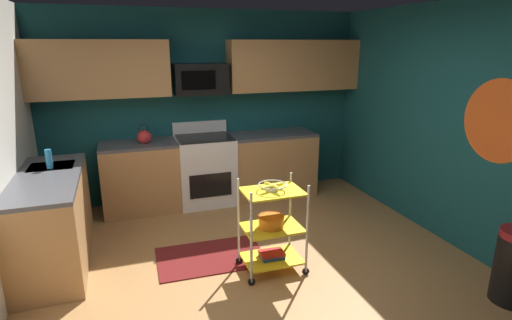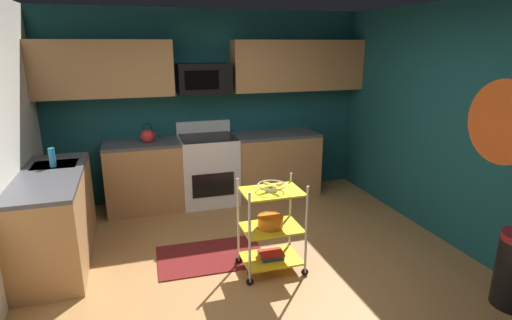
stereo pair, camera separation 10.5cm
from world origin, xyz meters
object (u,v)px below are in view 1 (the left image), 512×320
(microwave, at_px, (200,79))
(mixing_bowl_large, at_px, (271,221))
(oven_range, at_px, (205,169))
(rolling_cart, at_px, (272,227))
(kettle, at_px, (144,137))
(dish_soap_bottle, at_px, (49,159))
(fruit_bowl, at_px, (273,186))
(book_stack, at_px, (272,255))

(microwave, height_order, mixing_bowl_large, microwave)
(oven_range, xyz_separation_m, rolling_cart, (0.23, -1.97, -0.02))
(kettle, distance_m, dish_soap_bottle, 1.31)
(kettle, xyz_separation_m, dish_soap_bottle, (-1.00, -0.84, 0.02))
(mixing_bowl_large, height_order, kettle, kettle)
(rolling_cart, xyz_separation_m, fruit_bowl, (0.00, 0.00, 0.42))
(oven_range, bearing_deg, fruit_bowl, -83.21)
(rolling_cart, height_order, kettle, kettle)
(rolling_cart, bearing_deg, book_stack, 90.00)
(oven_range, xyz_separation_m, microwave, (-0.00, 0.10, 1.22))
(microwave, xyz_separation_m, fruit_bowl, (0.24, -2.07, -0.82))
(rolling_cart, bearing_deg, fruit_bowl, 0.00)
(book_stack, bearing_deg, fruit_bowl, -90.00)
(microwave, relative_size, fruit_bowl, 2.57)
(rolling_cart, height_order, fruit_bowl, rolling_cart)
(microwave, height_order, kettle, microwave)
(rolling_cart, bearing_deg, dish_soap_bottle, 150.92)
(oven_range, height_order, dish_soap_bottle, dish_soap_bottle)
(microwave, bearing_deg, fruit_bowl, -83.53)
(microwave, xyz_separation_m, kettle, (-0.78, -0.11, -0.70))
(fruit_bowl, height_order, kettle, kettle)
(mixing_bowl_large, bearing_deg, book_stack, 0.00)
(mixing_bowl_large, distance_m, book_stack, 0.36)
(oven_range, relative_size, kettle, 4.17)
(microwave, bearing_deg, book_stack, -83.53)
(microwave, bearing_deg, kettle, -172.09)
(oven_range, bearing_deg, dish_soap_bottle, -154.53)
(fruit_bowl, height_order, dish_soap_bottle, dish_soap_bottle)
(microwave, relative_size, dish_soap_bottle, 3.50)
(mixing_bowl_large, bearing_deg, kettle, 117.09)
(book_stack, bearing_deg, microwave, 96.47)
(microwave, xyz_separation_m, dish_soap_bottle, (-1.78, -0.95, -0.68))
(dish_soap_bottle, bearing_deg, rolling_cart, -29.08)
(mixing_bowl_large, bearing_deg, microwave, 96.19)
(fruit_bowl, distance_m, dish_soap_bottle, 2.31)
(book_stack, bearing_deg, oven_range, 96.79)
(microwave, xyz_separation_m, book_stack, (0.24, -2.07, -1.54))
(oven_range, xyz_separation_m, dish_soap_bottle, (-1.78, -0.85, 0.54))
(oven_range, height_order, microwave, microwave)
(microwave, bearing_deg, rolling_cart, -83.53)
(microwave, bearing_deg, mixing_bowl_large, -83.81)
(book_stack, distance_m, kettle, 2.37)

